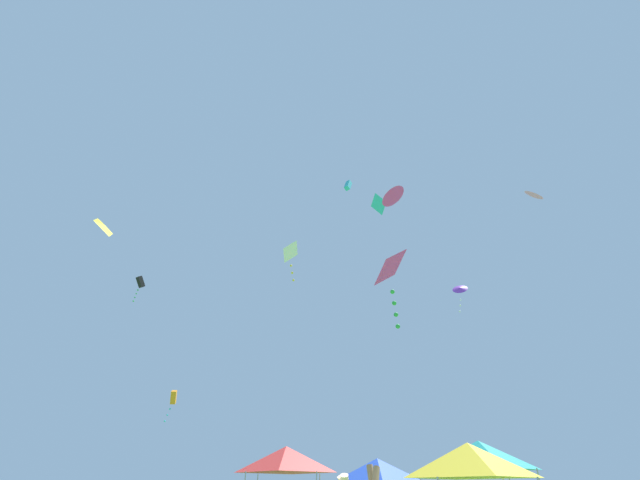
{
  "coord_description": "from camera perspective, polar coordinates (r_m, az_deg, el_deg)",
  "views": [
    {
      "loc": [
        0.5,
        -6.85,
        1.79
      ],
      "look_at": [
        -0.28,
        11.69,
        13.4
      ],
      "focal_mm": 22.47,
      "sensor_mm": 36.0,
      "label": 1
    }
  ],
  "objects": [
    {
      "name": "canopy_tent_red",
      "position": [
        20.57,
        -4.89,
        -28.67
      ],
      "size": [
        3.26,
        3.26,
        3.49
      ],
      "color": "#9E9EA3",
      "rests_on": "ground"
    },
    {
      "name": "canopy_tent_yellow",
      "position": [
        13.67,
        20.58,
        -27.28
      ],
      "size": [
        2.77,
        2.77,
        2.96
      ],
      "color": "#9E9EA3",
      "rests_on": "ground"
    },
    {
      "name": "kite_pink_delta",
      "position": [
        28.34,
        28.2,
        5.78
      ],
      "size": [
        1.46,
        1.45,
        0.89
      ],
      "color": "pink"
    },
    {
      "name": "kite_cyan_diamond",
      "position": [
        28.42,
        8.4,
        5.02
      ],
      "size": [
        1.11,
        1.16,
        0.91
      ],
      "color": "#2DB7CC"
    },
    {
      "name": "kite_yellow_diamond",
      "position": [
        25.42,
        -28.29,
        1.7
      ],
      "size": [
        1.33,
        1.29,
        1.19
      ],
      "color": "yellow"
    },
    {
      "name": "kite_purple_delta",
      "position": [
        36.13,
        19.3,
        -6.62
      ],
      "size": [
        1.47,
        1.23,
        2.63
      ],
      "color": "purple"
    },
    {
      "name": "kite_black_box",
      "position": [
        22.85,
        -24.23,
        -5.56
      ],
      "size": [
        0.47,
        0.56,
        1.37
      ],
      "color": "black"
    },
    {
      "name": "kite_cyan_box",
      "position": [
        40.89,
        4.01,
        7.77
      ],
      "size": [
        0.9,
        1.0,
        1.27
      ],
      "color": "#2DB7CC"
    },
    {
      "name": "kite_white_diamond",
      "position": [
        33.98,
        -4.31,
        -1.88
      ],
      "size": [
        1.64,
        1.64,
        3.23
      ],
      "color": "white"
    },
    {
      "name": "kite_magenta_delta",
      "position": [
        20.4,
        10.23,
        6.27
      ],
      "size": [
        1.46,
        1.53,
        0.79
      ],
      "color": "#D6389E"
    },
    {
      "name": "kite_orange_box",
      "position": [
        31.48,
        -20.16,
        -20.36
      ],
      "size": [
        0.58,
        0.77,
        2.05
      ],
      "color": "orange"
    },
    {
      "name": "canopy_tent_blue",
      "position": [
        17.05,
        8.25,
        -29.82
      ],
      "size": [
        2.61,
        2.61,
        2.79
      ],
      "color": "#9E9EA3",
      "rests_on": "ground"
    },
    {
      "name": "kite_magenta_diamond",
      "position": [
        14.42,
        9.76,
        -4.3
      ],
      "size": [
        1.26,
        1.19,
        2.64
      ],
      "color": "#D6389E"
    },
    {
      "name": "canopy_tent_teal",
      "position": [
        19.47,
        21.88,
        -26.54
      ],
      "size": [
        3.29,
        3.29,
        3.52
      ],
      "color": "#9E9EA3",
      "rests_on": "ground"
    }
  ]
}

